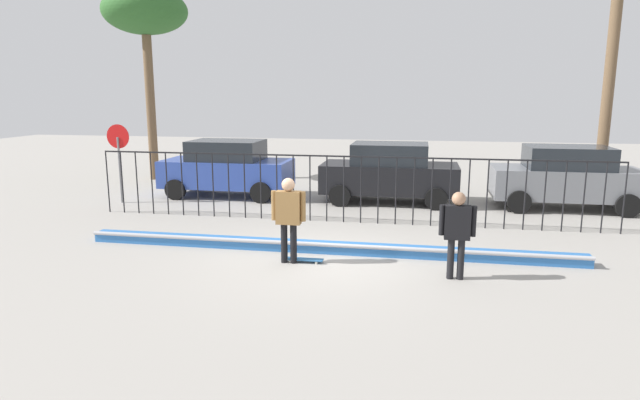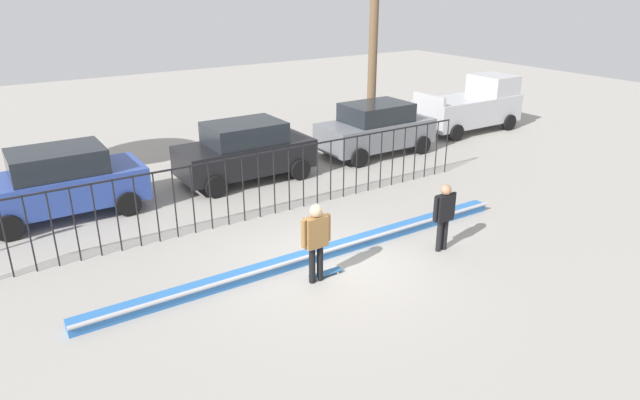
% 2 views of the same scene
% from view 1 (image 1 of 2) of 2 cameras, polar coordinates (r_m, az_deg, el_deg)
% --- Properties ---
extents(ground_plane, '(60.00, 60.00, 0.00)m').
position_cam_1_polar(ground_plane, '(11.47, 0.05, -6.31)').
color(ground_plane, '#9E9991').
extents(bowl_coping_ledge, '(11.00, 0.40, 0.27)m').
position_cam_1_polar(bowl_coping_ledge, '(11.95, 0.52, -4.99)').
color(bowl_coping_ledge, '#2D6BB7').
rests_on(bowl_coping_ledge, ground).
extents(perimeter_fence, '(14.04, 0.04, 1.82)m').
position_cam_1_polar(perimeter_fence, '(14.54, 2.54, 1.96)').
color(perimeter_fence, black).
rests_on(perimeter_fence, ground).
extents(skateboarder, '(0.72, 0.27, 1.78)m').
position_cam_1_polar(skateboarder, '(11.02, -3.35, -1.32)').
color(skateboarder, black).
rests_on(skateboarder, ground).
extents(skateboard, '(0.80, 0.20, 0.07)m').
position_cam_1_polar(skateboard, '(11.29, -1.68, -6.30)').
color(skateboard, '#26598C').
rests_on(skateboard, ground).
extents(camera_operator, '(0.68, 0.25, 1.68)m').
position_cam_1_polar(camera_operator, '(10.37, 14.31, -2.82)').
color(camera_operator, black).
rests_on(camera_operator, ground).
extents(parked_car_blue, '(4.30, 2.12, 1.90)m').
position_cam_1_polar(parked_car_blue, '(18.58, -9.79, 3.38)').
color(parked_car_blue, '#2D479E').
rests_on(parked_car_blue, ground).
extents(parked_car_black, '(4.30, 2.12, 1.90)m').
position_cam_1_polar(parked_car_black, '(17.40, 7.36, 2.92)').
color(parked_car_black, black).
rests_on(parked_car_black, ground).
extents(parked_car_gray, '(4.30, 2.12, 1.90)m').
position_cam_1_polar(parked_car_gray, '(17.89, 24.55, 2.23)').
color(parked_car_gray, slate).
rests_on(parked_car_gray, ground).
extents(stop_sign, '(0.76, 0.07, 2.50)m').
position_cam_1_polar(stop_sign, '(18.27, -20.49, 4.74)').
color(stop_sign, slate).
rests_on(stop_sign, ground).
extents(palm_tree_short, '(3.26, 3.26, 7.48)m').
position_cam_1_polar(palm_tree_short, '(23.08, -18.00, 18.15)').
color(palm_tree_short, brown).
rests_on(palm_tree_short, ground).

